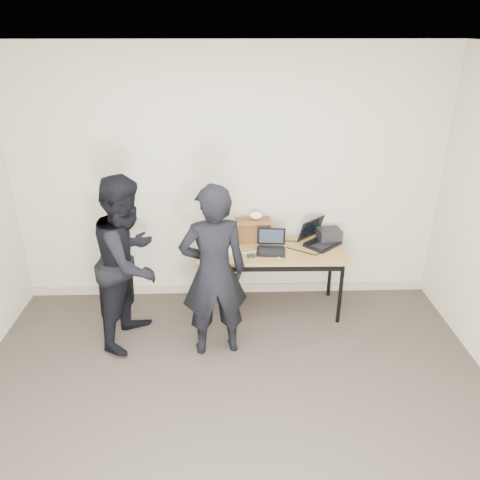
{
  "coord_description": "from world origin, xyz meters",
  "views": [
    {
      "loc": [
        -0.03,
        -2.44,
        2.81
      ],
      "look_at": [
        0.1,
        1.6,
        0.95
      ],
      "focal_mm": 35.0,
      "sensor_mm": 36.0,
      "label": 1
    }
  ],
  "objects_px": {
    "laptop_beige": "(225,245)",
    "leather_satchel": "(253,230)",
    "equipment_box": "(329,235)",
    "desk": "(271,255)",
    "laptop_right": "(318,238)",
    "person_typist": "(214,273)",
    "person_observer": "(129,261)",
    "laptop_center": "(271,246)"
  },
  "relations": [
    {
      "from": "laptop_beige",
      "to": "leather_satchel",
      "type": "xyz_separation_m",
      "value": [
        0.3,
        0.22,
        0.08
      ]
    },
    {
      "from": "laptop_beige",
      "to": "equipment_box",
      "type": "relative_size",
      "value": 1.43
    },
    {
      "from": "desk",
      "to": "laptop_right",
      "type": "xyz_separation_m",
      "value": [
        0.5,
        0.13,
        0.12
      ]
    },
    {
      "from": "person_typist",
      "to": "laptop_right",
      "type": "bearing_deg",
      "value": -153.22
    },
    {
      "from": "person_typist",
      "to": "person_observer",
      "type": "xyz_separation_m",
      "value": [
        -0.79,
        0.24,
        0.0
      ]
    },
    {
      "from": "equipment_box",
      "to": "laptop_center",
      "type": "bearing_deg",
      "value": -161.54
    },
    {
      "from": "desk",
      "to": "person_observer",
      "type": "relative_size",
      "value": 0.91
    },
    {
      "from": "laptop_right",
      "to": "person_typist",
      "type": "xyz_separation_m",
      "value": [
        -1.08,
        -0.8,
        0.05
      ]
    },
    {
      "from": "desk",
      "to": "person_typist",
      "type": "height_order",
      "value": "person_typist"
    },
    {
      "from": "person_typist",
      "to": "person_observer",
      "type": "relative_size",
      "value": 1.0
    },
    {
      "from": "equipment_box",
      "to": "laptop_beige",
      "type": "bearing_deg",
      "value": -170.6
    },
    {
      "from": "desk",
      "to": "person_typist",
      "type": "distance_m",
      "value": 0.9
    },
    {
      "from": "laptop_center",
      "to": "person_observer",
      "type": "relative_size",
      "value": 0.19
    },
    {
      "from": "leather_satchel",
      "to": "equipment_box",
      "type": "distance_m",
      "value": 0.81
    },
    {
      "from": "leather_satchel",
      "to": "person_observer",
      "type": "height_order",
      "value": "person_observer"
    },
    {
      "from": "equipment_box",
      "to": "person_observer",
      "type": "distance_m",
      "value": 2.09
    },
    {
      "from": "laptop_right",
      "to": "equipment_box",
      "type": "bearing_deg",
      "value": -15.39
    },
    {
      "from": "laptop_beige",
      "to": "person_typist",
      "type": "distance_m",
      "value": 0.68
    },
    {
      "from": "laptop_beige",
      "to": "person_observer",
      "type": "relative_size",
      "value": 0.2
    },
    {
      "from": "equipment_box",
      "to": "person_typist",
      "type": "height_order",
      "value": "person_typist"
    },
    {
      "from": "laptop_beige",
      "to": "laptop_right",
      "type": "xyz_separation_m",
      "value": [
        0.98,
        0.12,
        0.01
      ]
    },
    {
      "from": "desk",
      "to": "laptop_beige",
      "type": "xyz_separation_m",
      "value": [
        -0.48,
        0.01,
        0.11
      ]
    },
    {
      "from": "laptop_center",
      "to": "person_typist",
      "type": "bearing_deg",
      "value": -125.13
    },
    {
      "from": "equipment_box",
      "to": "person_typist",
      "type": "relative_size",
      "value": 0.14
    },
    {
      "from": "laptop_beige",
      "to": "equipment_box",
      "type": "height_order",
      "value": "laptop_beige"
    },
    {
      "from": "laptop_center",
      "to": "person_observer",
      "type": "bearing_deg",
      "value": -157.15
    },
    {
      "from": "laptop_right",
      "to": "laptop_center",
      "type": "bearing_deg",
      "value": 154.43
    },
    {
      "from": "equipment_box",
      "to": "person_observer",
      "type": "height_order",
      "value": "person_observer"
    },
    {
      "from": "person_observer",
      "to": "laptop_center",
      "type": "bearing_deg",
      "value": -56.74
    },
    {
      "from": "desk",
      "to": "laptop_beige",
      "type": "bearing_deg",
      "value": 179.88
    },
    {
      "from": "leather_satchel",
      "to": "equipment_box",
      "type": "relative_size",
      "value": 1.6
    },
    {
      "from": "laptop_center",
      "to": "laptop_right",
      "type": "distance_m",
      "value": 0.53
    },
    {
      "from": "desk",
      "to": "equipment_box",
      "type": "height_order",
      "value": "equipment_box"
    },
    {
      "from": "laptop_right",
      "to": "person_observer",
      "type": "xyz_separation_m",
      "value": [
        -1.87,
        -0.56,
        0.05
      ]
    },
    {
      "from": "laptop_beige",
      "to": "person_observer",
      "type": "height_order",
      "value": "person_observer"
    },
    {
      "from": "person_typist",
      "to": "equipment_box",
      "type": "bearing_deg",
      "value": -154.15
    },
    {
      "from": "laptop_center",
      "to": "leather_satchel",
      "type": "xyz_separation_m",
      "value": [
        -0.17,
        0.25,
        0.08
      ]
    },
    {
      "from": "leather_satchel",
      "to": "person_typist",
      "type": "relative_size",
      "value": 0.22
    },
    {
      "from": "laptop_center",
      "to": "equipment_box",
      "type": "height_order",
      "value": "laptop_center"
    },
    {
      "from": "leather_satchel",
      "to": "person_observer",
      "type": "relative_size",
      "value": 0.22
    },
    {
      "from": "person_observer",
      "to": "laptop_beige",
      "type": "bearing_deg",
      "value": -47.27
    },
    {
      "from": "laptop_center",
      "to": "leather_satchel",
      "type": "bearing_deg",
      "value": 130.66
    }
  ]
}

